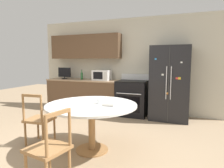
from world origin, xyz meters
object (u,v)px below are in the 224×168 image
at_px(dining_chair_left, 39,120).
at_px(candle_glass, 99,102).
at_px(counter_bottle, 82,76).
at_px(dining_chair_near, 49,149).
at_px(refrigerator, 170,83).
at_px(oven_range, 132,98).
at_px(microwave, 102,75).
at_px(countertop_tv, 64,73).

xyz_separation_m(dining_chair_left, candle_glass, (1.07, 0.16, 0.36)).
xyz_separation_m(counter_bottle, dining_chair_near, (1.45, -3.31, -0.57)).
bearing_deg(refrigerator, counter_bottle, 178.02).
distance_m(dining_chair_near, dining_chair_left, 1.27).
relative_size(oven_range, dining_chair_left, 1.20).
height_order(dining_chair_near, candle_glass, dining_chair_near).
bearing_deg(oven_range, counter_bottle, 177.91).
bearing_deg(refrigerator, dining_chair_near, -107.90).
bearing_deg(dining_chair_left, refrigerator, 44.53).
relative_size(microwave, counter_bottle, 1.69).
distance_m(oven_range, dining_chair_left, 2.58).
height_order(refrigerator, microwave, refrigerator).
bearing_deg(dining_chair_near, candle_glass, 1.66).
height_order(oven_range, countertop_tv, countertop_tv).
bearing_deg(oven_range, countertop_tv, 179.50).
relative_size(oven_range, microwave, 2.25).
relative_size(countertop_tv, dining_chair_near, 0.45).
distance_m(microwave, dining_chair_left, 2.51).
bearing_deg(oven_range, dining_chair_near, -91.58).
bearing_deg(dining_chair_left, microwave, 81.79).
relative_size(counter_bottle, dining_chair_left, 0.31).
bearing_deg(counter_bottle, dining_chair_left, -77.65).
height_order(dining_chair_near, dining_chair_left, same).
bearing_deg(dining_chair_left, dining_chair_near, -49.25).
bearing_deg(candle_glass, refrigerator, 67.91).
bearing_deg(dining_chair_near, microwave, 23.79).
distance_m(refrigerator, counter_bottle, 2.50).
relative_size(refrigerator, dining_chair_near, 1.99).
bearing_deg(countertop_tv, oven_range, -0.50).
bearing_deg(counter_bottle, microwave, -0.24).
bearing_deg(refrigerator, dining_chair_left, -129.87).
bearing_deg(dining_chair_near, refrigerator, -7.84).
height_order(microwave, countertop_tv, countertop_tv).
distance_m(oven_range, countertop_tv, 2.20).
bearing_deg(refrigerator, microwave, 177.42).
distance_m(refrigerator, countertop_tv, 3.07).
distance_m(refrigerator, dining_chair_near, 3.42).
distance_m(oven_range, candle_glass, 2.24).
xyz_separation_m(oven_range, candle_glass, (0.06, -2.22, 0.33)).
xyz_separation_m(microwave, counter_bottle, (-0.64, 0.00, -0.03)).
distance_m(oven_range, counter_bottle, 1.63).
distance_m(refrigerator, dining_chair_left, 3.09).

